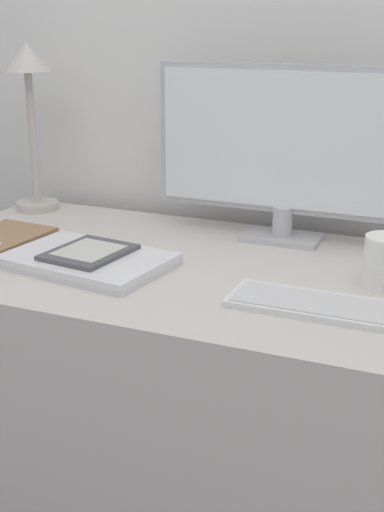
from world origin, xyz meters
TOP-DOWN VIEW (x-y plane):
  - wall_back at (0.00, 0.58)m, footprint 3.60×0.05m
  - desk at (0.00, 0.17)m, footprint 1.48×0.66m
  - monitor at (0.02, 0.41)m, footprint 0.61×0.11m
  - keyboard at (0.18, 0.04)m, footprint 0.30×0.12m
  - laptop at (-0.30, 0.08)m, footprint 0.35×0.26m
  - ereader at (-0.30, 0.08)m, footprint 0.16×0.19m
  - desk_lamp at (-0.66, 0.42)m, footprint 0.12×0.12m

SIDE VIEW (x-z plane):
  - desk at x=0.00m, z-range 0.00..0.74m
  - keyboard at x=0.18m, z-range 0.74..0.76m
  - laptop at x=-0.30m, z-range 0.74..0.77m
  - ereader at x=-0.30m, z-range 0.77..0.78m
  - monitor at x=0.02m, z-range 0.76..1.15m
  - desk_lamp at x=-0.66m, z-range 0.83..1.26m
  - wall_back at x=0.00m, z-range 0.00..2.40m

